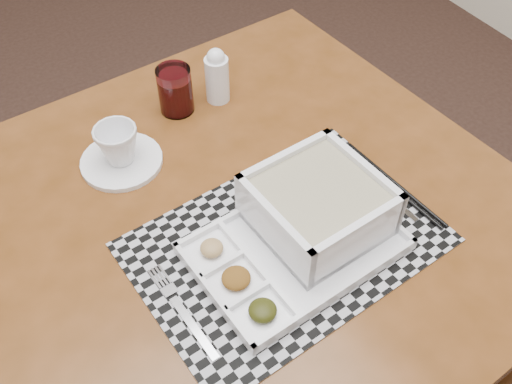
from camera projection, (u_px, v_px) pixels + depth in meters
dining_table at (247, 229)px, 1.03m from camera, size 0.99×0.99×0.68m
placemat at (286, 242)px, 0.93m from camera, size 0.51×0.37×0.00m
serving_tray at (311, 217)px, 0.91m from camera, size 0.34×0.25×0.10m
fork at (182, 308)px, 0.84m from camera, size 0.03×0.19×0.00m
spoon at (361, 172)px, 1.02m from camera, size 0.04×0.18×0.01m
chopsticks at (393, 184)px, 1.00m from camera, size 0.04×0.24×0.01m
saucer at (122, 161)px, 1.05m from camera, size 0.15×0.15×0.01m
cup at (118, 145)px, 1.01m from camera, size 0.10×0.10×0.07m
juice_glass at (175, 92)px, 1.12m from camera, size 0.07×0.07×0.10m
creamer_bottle at (217, 76)px, 1.13m from camera, size 0.05×0.05×0.12m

